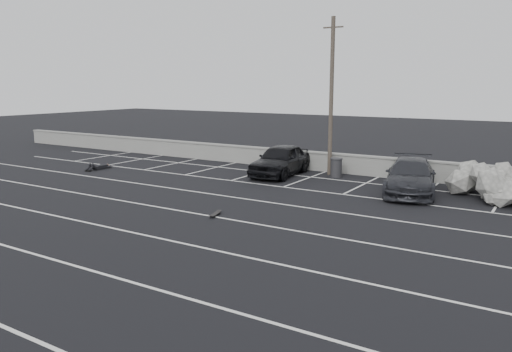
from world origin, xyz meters
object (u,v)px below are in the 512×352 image
Objects in this scene: car_left at (281,160)px; riprap_pile at (502,188)px; car_right at (410,176)px; utility_pole at (331,97)px; trash_bin at (336,167)px; skateboard at (215,214)px; person at (102,165)px.

car_left reaches higher than riprap_pile.
utility_pole is at bearing 141.47° from car_right.
car_right is 3.71m from riprap_pile.
riprap_pile is at bearing -11.27° from utility_pole.
car_right is at bearing -11.59° from car_left.
car_right is 6.39m from utility_pole.
car_right is 4.68m from trash_bin.
riprap_pile is (7.95, -1.21, -0.01)m from trash_bin.
utility_pole is at bearing 168.73° from riprap_pile.
car_left is at bearing 179.22° from riprap_pile.
utility_pole is 10.86× the size of skateboard.
car_right is at bearing -25.45° from utility_pole.
utility_pole is at bearing 30.88° from car_left.
car_left is 8.78m from skateboard.
person is at bearing 142.42° from skateboard.
utility_pole is at bearing 74.34° from skateboard.
utility_pole is (2.13, 1.56, 3.31)m from car_left.
trash_bin is at bearing 16.04° from car_left.
car_left is 0.97× the size of riprap_pile.
riprap_pile reaches higher than person.
skateboard is (-0.73, -9.58, -0.43)m from trash_bin.
car_left is at bearing 16.40° from person.
car_left is at bearing -143.81° from utility_pole.
car_left reaches higher than car_right.
car_left is 2.15× the size of person.
riprap_pile is at bearing 5.50° from person.
riprap_pile reaches higher than skateboard.
trash_bin is at bearing 143.78° from car_right.
trash_bin is 1.32× the size of skateboard.
utility_pole reaches higher than person.
skateboard is (-5.03, -7.74, -0.68)m from car_right.
car_right is 5.21× the size of trash_bin.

